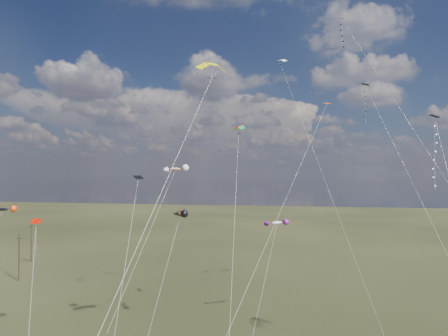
% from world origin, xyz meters
% --- Properties ---
extents(utility_pole_near, '(1.40, 0.20, 8.00)m').
position_xyz_m(utility_pole_near, '(-38.00, 30.00, 4.09)').
color(utility_pole_near, black).
rests_on(utility_pole_near, ground).
extents(utility_pole_far, '(1.40, 0.20, 8.00)m').
position_xyz_m(utility_pole_far, '(-46.00, 44.00, 4.09)').
color(utility_pole_far, black).
rests_on(utility_pole_far, ground).
extents(diamond_black_high, '(8.32, 24.99, 31.18)m').
position_xyz_m(diamond_black_high, '(18.95, 26.91, 26.57)').
color(diamond_black_high, black).
rests_on(diamond_black_high, ground).
extents(diamond_navy_tall, '(14.36, 29.73, 39.88)m').
position_xyz_m(diamond_navy_tall, '(16.45, 23.15, 33.96)').
color(diamond_navy_tall, '#0B0E51').
rests_on(diamond_navy_tall, ground).
extents(diamond_black_mid, '(3.00, 12.84, 18.10)m').
position_xyz_m(diamond_black_mid, '(-7.90, 8.46, 13.89)').
color(diamond_black_mid, black).
rests_on(diamond_black_mid, ground).
extents(diamond_red_low, '(5.15, 8.11, 13.31)m').
position_xyz_m(diamond_red_low, '(-18.81, 7.95, 10.87)').
color(diamond_red_low, '#C21101').
rests_on(diamond_red_low, ground).
extents(diamond_navy_right, '(1.67, 18.81, 23.60)m').
position_xyz_m(diamond_navy_right, '(21.08, 7.06, 19.32)').
color(diamond_navy_right, '#071344').
rests_on(diamond_navy_right, ground).
extents(diamond_orange_center, '(12.70, 22.57, 28.59)m').
position_xyz_m(diamond_orange_center, '(9.68, 21.87, 20.24)').
color(diamond_orange_center, '#D34511').
rests_on(diamond_orange_center, ground).
extents(parafoil_yellow, '(6.44, 24.27, 29.12)m').
position_xyz_m(parafoil_yellow, '(1.25, 5.14, 28.32)').
color(parafoil_yellow, '#E8E104').
rests_on(parafoil_yellow, ground).
extents(parafoil_blue_white, '(13.24, 28.09, 38.34)m').
position_xyz_m(parafoil_blue_white, '(6.26, 37.70, 37.39)').
color(parafoil_blue_white, '#2263B1').
rests_on(parafoil_blue_white, ground).
extents(parafoil_tricolor, '(2.17, 15.16, 24.50)m').
position_xyz_m(parafoil_tricolor, '(2.01, 16.80, 23.80)').
color(parafoil_tricolor, '#DFE30B').
rests_on(parafoil_tricolor, ground).
extents(novelty_black_orange, '(3.10, 8.58, 14.10)m').
position_xyz_m(novelty_black_orange, '(-28.94, 15.17, 13.59)').
color(novelty_black_orange, black).
rests_on(novelty_black_orange, ground).
extents(novelty_orange_black, '(2.62, 9.61, 14.12)m').
position_xyz_m(novelty_orange_black, '(-4.51, 14.28, 13.57)').
color(novelty_orange_black, '#CA7212').
rests_on(novelty_orange_black, ground).
extents(novelty_white_purple, '(3.82, 8.61, 12.69)m').
position_xyz_m(novelty_white_purple, '(6.47, 18.69, 12.24)').
color(novelty_white_purple, white).
rests_on(novelty_white_purple, ground).
extents(novelty_redwhite_stripe, '(4.91, 16.89, 19.66)m').
position_xyz_m(novelty_redwhite_stripe, '(-9.50, 27.80, 18.96)').
color(novelty_redwhite_stripe, red).
rests_on(novelty_redwhite_stripe, ground).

